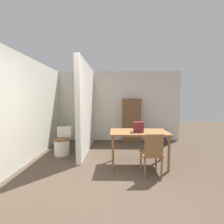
{
  "coord_description": "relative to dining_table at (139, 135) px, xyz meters",
  "views": [
    {
      "loc": [
        0.11,
        -2.09,
        1.49
      ],
      "look_at": [
        0.03,
        1.46,
        1.2
      ],
      "focal_mm": 24.0,
      "sensor_mm": 36.0,
      "label": 1
    }
  ],
  "objects": [
    {
      "name": "wooden_cabinet",
      "position": [
        0.04,
        1.94,
        0.07
      ],
      "size": [
        0.62,
        0.37,
        1.53
      ],
      "color": "brown",
      "rests_on": "ground_plane"
    },
    {
      "name": "space_heater",
      "position": [
        1.04,
        1.69,
        -0.45
      ],
      "size": [
        0.28,
        0.21,
        0.49
      ],
      "color": "#2D2D33",
      "rests_on": "ground_plane"
    },
    {
      "name": "ground_plane",
      "position": [
        -0.64,
        -1.22,
        -0.7
      ],
      "size": [
        16.0,
        16.0,
        0.0
      ],
      "primitive_type": "plane",
      "color": "#4C3D30"
    },
    {
      "name": "wooden_chair",
      "position": [
        0.18,
        -0.47,
        -0.23
      ],
      "size": [
        0.4,
        0.4,
        0.86
      ],
      "rotation": [
        0.0,
        0.0,
        0.05
      ],
      "color": "brown",
      "rests_on": "ground_plane"
    },
    {
      "name": "wall_left",
      "position": [
        -2.64,
        0.46,
        0.55
      ],
      "size": [
        0.12,
        4.35,
        2.5
      ],
      "color": "beige",
      "rests_on": "ground_plane"
    },
    {
      "name": "wall_back",
      "position": [
        -0.64,
        2.19,
        0.55
      ],
      "size": [
        4.88,
        0.12,
        2.5
      ],
      "color": "beige",
      "rests_on": "ground_plane"
    },
    {
      "name": "toilet",
      "position": [
        -1.97,
        0.69,
        -0.4
      ],
      "size": [
        0.43,
        0.58,
        0.72
      ],
      "color": "silver",
      "rests_on": "ground_plane"
    },
    {
      "name": "dining_table",
      "position": [
        0.0,
        0.0,
        0.0
      ],
      "size": [
        1.28,
        0.69,
        0.78
      ],
      "color": "brown",
      "rests_on": "ground_plane"
    },
    {
      "name": "handbag",
      "position": [
        -0.02,
        -0.07,
        0.2
      ],
      "size": [
        0.21,
        0.16,
        0.29
      ],
      "color": "maroon",
      "rests_on": "dining_table"
    },
    {
      "name": "partition_wall",
      "position": [
        -1.37,
        1.05,
        0.55
      ],
      "size": [
        0.12,
        2.16,
        2.5
      ],
      "color": "beige",
      "rests_on": "ground_plane"
    }
  ]
}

